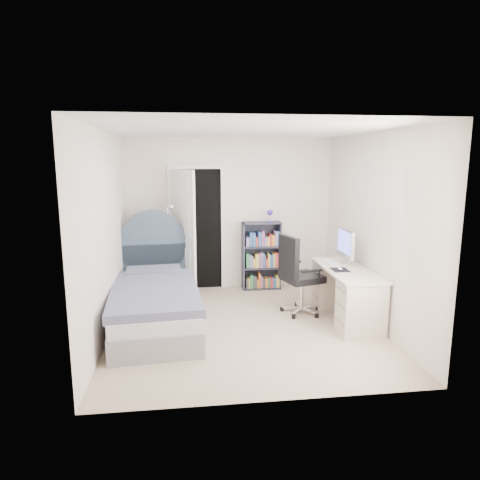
{
  "coord_description": "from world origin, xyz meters",
  "views": [
    {
      "loc": [
        -0.72,
        -5.25,
        2.14
      ],
      "look_at": [
        -0.03,
        0.21,
        1.11
      ],
      "focal_mm": 32.0,
      "sensor_mm": 36.0,
      "label": 1
    }
  ],
  "objects": [
    {
      "name": "floor_lamp",
      "position": [
        -0.99,
        1.31,
        0.61
      ],
      "size": [
        0.21,
        0.21,
        1.48
      ],
      "color": "silver",
      "rests_on": "ground"
    },
    {
      "name": "bed",
      "position": [
        -1.16,
        0.27,
        0.32
      ],
      "size": [
        1.23,
        2.34,
        1.39
      ],
      "color": "gray",
      "rests_on": "ground"
    },
    {
      "name": "office_chair",
      "position": [
        0.79,
        0.37,
        0.62
      ],
      "size": [
        0.62,
        0.64,
        1.12
      ],
      "color": "silver",
      "rests_on": "ground"
    },
    {
      "name": "door",
      "position": [
        -0.7,
        1.54,
        1.03
      ],
      "size": [
        0.92,
        0.76,
        2.06
      ],
      "color": "black",
      "rests_on": "ground"
    },
    {
      "name": "bookcase",
      "position": [
        0.52,
        1.63,
        0.53
      ],
      "size": [
        0.63,
        0.27,
        1.34
      ],
      "color": "#353848",
      "rests_on": "ground"
    },
    {
      "name": "nightstand",
      "position": [
        -1.11,
        1.53,
        0.43
      ],
      "size": [
        0.44,
        0.44,
        0.64
      ],
      "color": "#D8AC85",
      "rests_on": "ground"
    },
    {
      "name": "desk",
      "position": [
        1.4,
        0.09,
        0.39
      ],
      "size": [
        0.58,
        1.45,
        1.19
      ],
      "color": "beige",
      "rests_on": "ground"
    },
    {
      "name": "room_shell",
      "position": [
        0.0,
        0.0,
        1.25
      ],
      "size": [
        3.5,
        3.7,
        2.6
      ],
      "color": "tan",
      "rests_on": "ground"
    }
  ]
}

